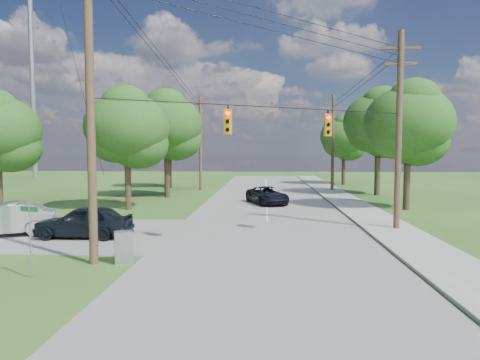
# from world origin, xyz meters

# --- Properties ---
(ground) EXTENTS (140.00, 140.00, 0.00)m
(ground) POSITION_xyz_m (0.00, 0.00, 0.00)
(ground) COLOR #2F561C
(ground) RESTS_ON ground
(main_road) EXTENTS (10.00, 100.00, 0.03)m
(main_road) POSITION_xyz_m (2.00, 5.00, 0.01)
(main_road) COLOR gray
(main_road) RESTS_ON ground
(sidewalk_east) EXTENTS (2.60, 100.00, 0.12)m
(sidewalk_east) POSITION_xyz_m (8.70, 5.00, 0.06)
(sidewalk_east) COLOR #AAA89F
(sidewalk_east) RESTS_ON ground
(pole_sw) EXTENTS (2.00, 0.32, 12.00)m
(pole_sw) POSITION_xyz_m (-4.60, 0.40, 6.23)
(pole_sw) COLOR brown
(pole_sw) RESTS_ON ground
(pole_ne) EXTENTS (2.00, 0.32, 10.50)m
(pole_ne) POSITION_xyz_m (8.90, 8.00, 5.47)
(pole_ne) COLOR brown
(pole_ne) RESTS_ON ground
(pole_north_e) EXTENTS (2.00, 0.32, 10.00)m
(pole_north_e) POSITION_xyz_m (8.90, 30.00, 5.13)
(pole_north_e) COLOR brown
(pole_north_e) RESTS_ON ground
(pole_north_w) EXTENTS (2.00, 0.32, 10.00)m
(pole_north_w) POSITION_xyz_m (-5.00, 30.00, 5.13)
(pole_north_w) COLOR brown
(pole_north_w) RESTS_ON ground
(power_lines) EXTENTS (13.93, 29.62, 4.93)m
(power_lines) POSITION_xyz_m (1.50, 11.54, 9.15)
(power_lines) COLOR black
(power_lines) RESTS_ON ground
(traffic_signals) EXTENTS (4.91, 3.27, 1.05)m
(traffic_signals) POSITION_xyz_m (2.55, 4.43, 5.50)
(traffic_signals) COLOR orange
(traffic_signals) RESTS_ON ground
(radio_mast) EXTENTS (0.70, 0.70, 45.00)m
(radio_mast) POSITION_xyz_m (-32.00, 46.00, 22.50)
(radio_mast) COLOR gray
(radio_mast) RESTS_ON ground
(tree_w_near) EXTENTS (6.00, 6.00, 8.40)m
(tree_w_near) POSITION_xyz_m (-8.00, 15.00, 5.92)
(tree_w_near) COLOR #463723
(tree_w_near) RESTS_ON ground
(tree_w_mid) EXTENTS (6.40, 6.40, 9.22)m
(tree_w_mid) POSITION_xyz_m (-7.00, 23.00, 6.58)
(tree_w_mid) COLOR #463723
(tree_w_mid) RESTS_ON ground
(tree_w_far) EXTENTS (6.00, 6.00, 8.73)m
(tree_w_far) POSITION_xyz_m (-9.00, 33.00, 6.25)
(tree_w_far) COLOR #463723
(tree_w_far) RESTS_ON ground
(tree_e_near) EXTENTS (6.20, 6.20, 8.81)m
(tree_e_near) POSITION_xyz_m (12.00, 16.00, 6.25)
(tree_e_near) COLOR #463723
(tree_e_near) RESTS_ON ground
(tree_e_mid) EXTENTS (6.60, 6.60, 9.64)m
(tree_e_mid) POSITION_xyz_m (12.50, 26.00, 6.91)
(tree_e_mid) COLOR #463723
(tree_e_mid) RESTS_ON ground
(tree_e_far) EXTENTS (5.80, 5.80, 8.32)m
(tree_e_far) POSITION_xyz_m (11.50, 38.00, 5.92)
(tree_e_far) COLOR #463723
(tree_e_far) RESTS_ON ground
(car_cross_dark) EXTENTS (4.64, 1.92, 1.57)m
(car_cross_dark) POSITION_xyz_m (-6.93, 4.94, 0.82)
(car_cross_dark) COLOR black
(car_cross_dark) RESTS_ON cross_road
(car_cross_silver) EXTENTS (5.21, 3.57, 1.63)m
(car_cross_silver) POSITION_xyz_m (-11.15, 5.12, 0.85)
(car_cross_silver) COLOR #ADAEB4
(car_cross_silver) RESTS_ON cross_road
(car_main_north) EXTENTS (3.80, 5.35, 1.35)m
(car_main_north) POSITION_xyz_m (2.03, 18.54, 0.71)
(car_main_north) COLOR black
(car_main_north) RESTS_ON main_road
(control_cabinet) EXTENTS (0.80, 0.70, 1.21)m
(control_cabinet) POSITION_xyz_m (-3.50, 0.55, 0.60)
(control_cabinet) COLOR gray
(control_cabinet) RESTS_ON ground
(street_name_sign) EXTENTS (0.71, 0.22, 2.43)m
(street_name_sign) POSITION_xyz_m (-5.93, -1.57, 1.57)
(street_name_sign) COLOR gray
(street_name_sign) RESTS_ON ground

